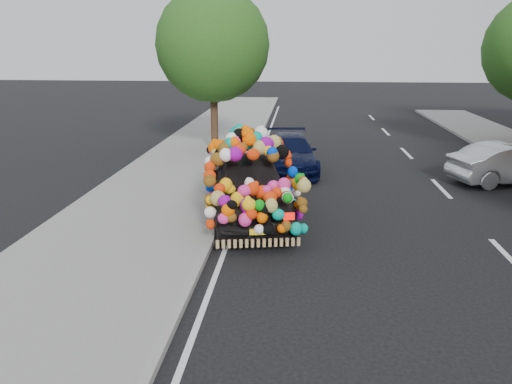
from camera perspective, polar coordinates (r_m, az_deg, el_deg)
ground at (r=10.18m, az=7.77°, el=-6.85°), size 100.00×100.00×0.00m
sidewalk at (r=10.81m, az=-15.72°, el=-5.58°), size 4.00×60.00×0.12m
kerb at (r=10.30m, az=-5.45°, el=-6.10°), size 0.15×60.00×0.13m
lane_markings at (r=10.98m, az=27.02°, el=-6.79°), size 6.00×50.00×0.01m
tree_near_sidewalk at (r=19.13m, az=-4.98°, el=16.41°), size 4.20×4.20×6.13m
plush_art_car at (r=11.77m, az=-0.72°, el=2.19°), size 2.90×4.93×2.16m
navy_sedan at (r=16.54m, az=3.91°, el=4.45°), size 2.03×4.16×1.17m
silver_hatchback at (r=16.78m, az=27.09°, el=2.90°), size 3.85×2.30×1.20m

